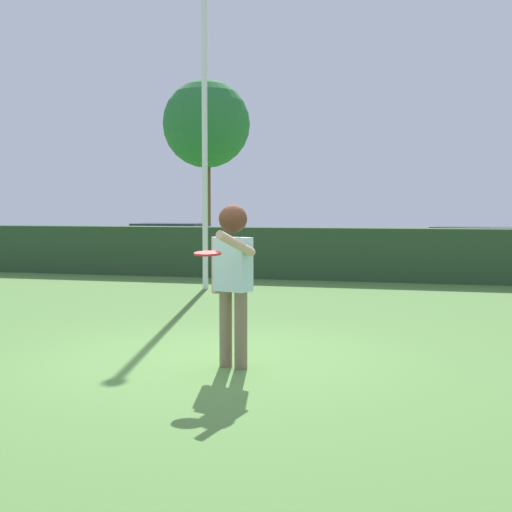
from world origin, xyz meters
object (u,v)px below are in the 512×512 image
frisbee (208,253)px  lamppost (205,109)px  parked_car_green (171,241)px  oak_tree (206,125)px  person (233,267)px  parked_car_silver (478,248)px

frisbee → lamppost: lamppost is taller
parked_car_green → oak_tree: oak_tree is taller
parked_car_green → oak_tree: bearing=93.6°
frisbee → lamppost: bearing=108.9°
person → parked_car_green: person is taller
oak_tree → frisbee: bearing=-71.4°
person → parked_car_silver: size_ratio=0.40×
person → parked_car_silver: 11.97m
frisbee → person: bearing=76.5°
person → lamppost: lamppost is taller
person → oak_tree: 19.36m
person → parked_car_green: 14.67m
parked_car_green → parked_car_silver: bearing=-11.5°
person → frisbee: bearing=-103.5°
lamppost → oak_tree: 11.85m
parked_car_silver → oak_tree: (-9.65, 6.42, 4.28)m
frisbee → parked_car_silver: (3.47, 11.97, -0.59)m
parked_car_silver → oak_tree: 12.35m
frisbee → lamppost: 8.02m
oak_tree → person: bearing=-70.6°
frisbee → parked_car_silver: 12.48m
frisbee → parked_car_green: frisbee is taller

